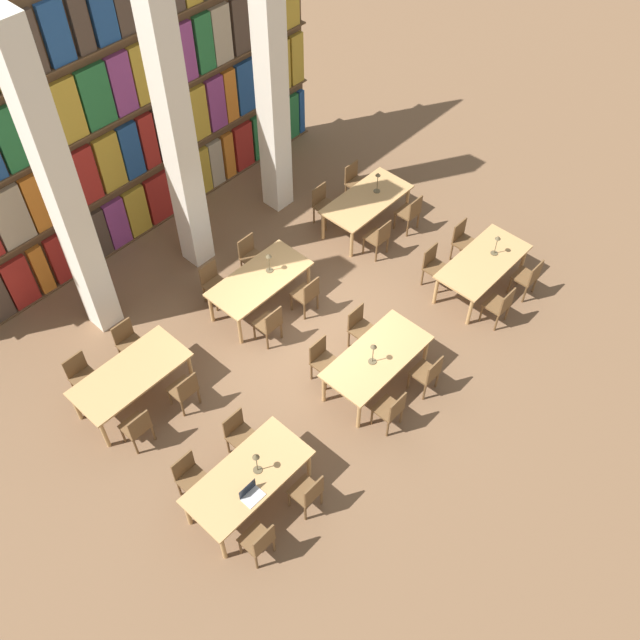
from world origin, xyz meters
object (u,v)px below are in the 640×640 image
(reading_table_0, at_px, (248,478))
(reading_table_2, at_px, (483,264))
(chair_15, at_px, (129,342))
(chair_9, at_px, (434,265))
(chair_4, at_px, (391,409))
(chair_18, at_px, (307,294))
(chair_16, at_px, (270,323))
(chair_20, at_px, (379,237))
(pillar_right, at_px, (271,79))
(reading_table_3, at_px, (131,376))
(chair_22, at_px, (410,212))
(desk_lamp_0, at_px, (256,460))
(chair_17, at_px, (214,282))
(chair_1, at_px, (190,476))
(chair_12, at_px, (137,427))
(desk_lamp_4, at_px, (378,179))
(desk_lamp_2, at_px, (497,242))
(chair_14, at_px, (185,390))
(chair_7, at_px, (360,327))
(reading_table_1, at_px, (377,358))
(pillar_center, at_px, (177,133))
(chair_21, at_px, (323,204))
(chair_3, at_px, (239,433))
(desk_lamp_1, at_px, (373,350))
(chair_8, at_px, (500,305))
(chair_23, at_px, (355,181))
(reading_table_5, at_px, (367,201))
(chair_13, at_px, (82,375))
(chair_0, at_px, (259,541))
(chair_11, at_px, (463,240))
(chair_6, at_px, (428,373))
(laptop, at_px, (251,495))
(chair_19, at_px, (251,255))
(reading_table_4, at_px, (260,281))
(chair_2, at_px, (308,492))
(desk_lamp_3, at_px, (269,260))

(reading_table_0, distance_m, reading_table_2, 6.17)
(chair_15, bearing_deg, chair_9, 151.36)
(chair_4, relative_size, chair_18, 1.00)
(chair_16, bearing_deg, chair_20, -0.00)
(pillar_right, distance_m, chair_15, 5.60)
(reading_table_3, xyz_separation_m, chair_22, (6.59, -0.77, -0.18))
(desk_lamp_0, relative_size, chair_17, 0.52)
(reading_table_0, height_order, chair_1, chair_1)
(chair_9, bearing_deg, chair_16, -22.13)
(chair_12, bearing_deg, reading_table_2, -17.22)
(desk_lamp_4, bearing_deg, desk_lamp_2, -87.98)
(chair_14, xyz_separation_m, chair_18, (2.97, -0.02, 0.00))
(chair_7, relative_size, chair_14, 1.00)
(chair_14, distance_m, chair_15, 1.51)
(chair_16, bearing_deg, reading_table_1, -73.76)
(pillar_center, relative_size, chair_4, 6.78)
(chair_7, distance_m, chair_21, 3.44)
(reading_table_0, distance_m, chair_3, 0.93)
(chair_12, distance_m, chair_16, 2.98)
(reading_table_0, distance_m, desk_lamp_2, 6.48)
(desk_lamp_1, distance_m, chair_22, 4.25)
(chair_8, xyz_separation_m, chair_23, (0.92, 4.32, 0.00))
(chair_9, bearing_deg, reading_table_5, -100.99)
(chair_3, distance_m, chair_14, 1.30)
(reading_table_3, height_order, chair_13, chair_13)
(reading_table_1, bearing_deg, chair_16, 106.24)
(chair_8, bearing_deg, chair_0, 179.80)
(chair_8, distance_m, chair_11, 1.80)
(chair_17, bearing_deg, chair_0, 55.33)
(chair_4, xyz_separation_m, chair_18, (0.93, 2.77, 0.00))
(reading_table_0, distance_m, chair_6, 3.58)
(laptop, relative_size, chair_19, 0.36)
(reading_table_5, bearing_deg, pillar_right, 110.47)
(chair_15, xyz_separation_m, chair_18, (2.97, -1.53, 0.00))
(chair_15, bearing_deg, pillar_center, -155.88)
(chair_6, bearing_deg, chair_13, 133.08)
(chair_1, xyz_separation_m, reading_table_5, (6.57, 2.03, 0.18))
(chair_14, distance_m, reading_table_4, 2.60)
(chair_8, bearing_deg, chair_14, 151.36)
(desk_lamp_2, bearing_deg, chair_2, -173.26)
(desk_lamp_1, bearing_deg, desk_lamp_3, 83.15)
(chair_15, xyz_separation_m, reading_table_5, (5.58, -0.77, 0.18))
(chair_3, bearing_deg, desk_lamp_1, 162.33)
(chair_1, bearing_deg, chair_21, -155.30)
(chair_14, bearing_deg, chair_12, 180.00)
(reading_table_1, relative_size, reading_table_5, 1.00)
(chair_7, xyz_separation_m, chair_11, (3.12, -0.04, 0.00))
(chair_17, distance_m, chair_21, 3.09)
(chair_2, bearing_deg, desk_lamp_4, 31.16)
(desk_lamp_2, distance_m, reading_table_3, 7.10)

